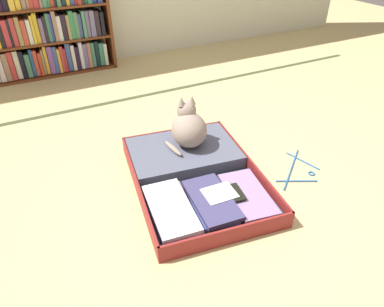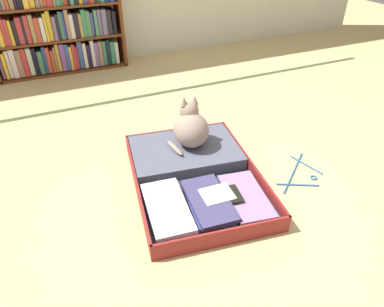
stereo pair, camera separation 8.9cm
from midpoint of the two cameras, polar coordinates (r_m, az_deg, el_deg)
ground_plane at (r=1.93m, az=2.61°, el=-6.56°), size 10.00×10.00×0.00m
tatami_border at (r=3.01m, az=-10.41°, el=9.10°), size 4.80×0.05×0.00m
bookshelf at (r=3.61m, az=-24.36°, el=18.62°), size 1.21×0.25×0.93m
open_suitcase at (r=1.99m, az=-1.26°, el=-3.31°), size 0.81×1.04×0.10m
black_cat at (r=2.10m, az=-1.84°, el=4.29°), size 0.27×0.28×0.30m
clothes_hanger at (r=2.17m, az=16.03°, el=-2.69°), size 0.35×0.31×0.01m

